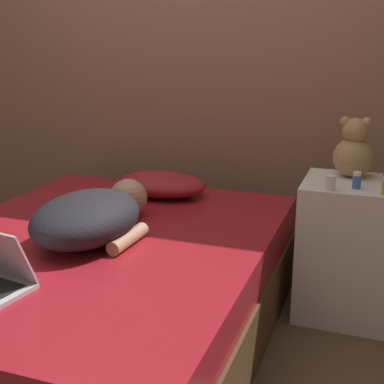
% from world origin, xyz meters
% --- Properties ---
extents(ground_plane, '(12.00, 12.00, 0.00)m').
position_xyz_m(ground_plane, '(0.00, 0.00, 0.00)').
color(ground_plane, brown).
extents(wall_back, '(8.00, 0.06, 2.60)m').
position_xyz_m(wall_back, '(0.00, 1.21, 1.30)').
color(wall_back, '#996B51').
rests_on(wall_back, ground_plane).
extents(bed, '(1.45, 1.85, 0.48)m').
position_xyz_m(bed, '(0.00, 0.00, 0.24)').
color(bed, '#4C331E').
rests_on(bed, ground_plane).
extents(nightstand, '(0.46, 0.43, 0.67)m').
position_xyz_m(nightstand, '(1.01, 0.62, 0.33)').
color(nightstand, silver).
rests_on(nightstand, ground_plane).
extents(pillow, '(0.49, 0.32, 0.13)m').
position_xyz_m(pillow, '(0.01, 0.69, 0.54)').
color(pillow, maroon).
rests_on(pillow, bed).
extents(person_lying, '(0.43, 0.74, 0.21)m').
position_xyz_m(person_lying, '(-0.01, 0.00, 0.58)').
color(person_lying, black).
rests_on(person_lying, bed).
extents(teddy_bear, '(0.19, 0.19, 0.29)m').
position_xyz_m(teddy_bear, '(0.99, 0.72, 0.79)').
color(teddy_bear, tan).
rests_on(teddy_bear, nightstand).
extents(bottle_blue, '(0.04, 0.04, 0.08)m').
position_xyz_m(bottle_blue, '(1.03, 0.51, 0.70)').
color(bottle_blue, '#3866B2').
rests_on(bottle_blue, nightstand).
extents(bottle_white, '(0.05, 0.05, 0.07)m').
position_xyz_m(bottle_white, '(0.92, 0.44, 0.70)').
color(bottle_white, white).
rests_on(bottle_white, nightstand).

